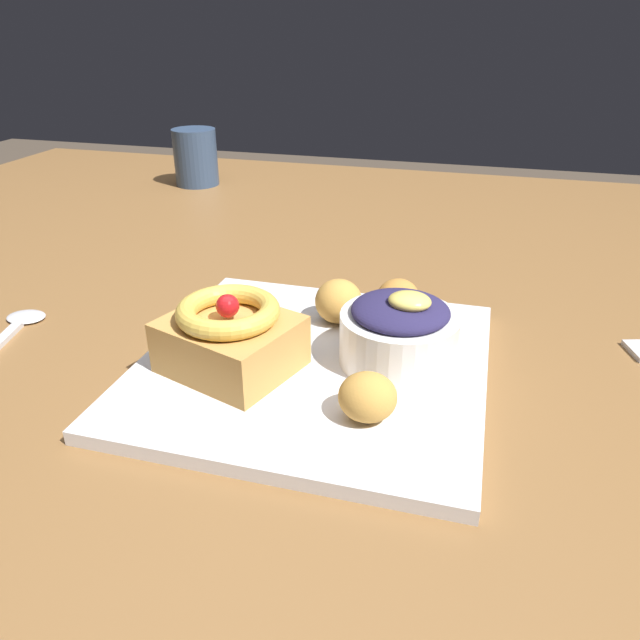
{
  "coord_description": "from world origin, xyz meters",
  "views": [
    {
      "loc": [
        0.17,
        -0.63,
        1.01
      ],
      "look_at": [
        0.05,
        -0.19,
        0.77
      ],
      "focal_mm": 33.63,
      "sensor_mm": 36.0,
      "label": 1
    }
  ],
  "objects_px": {
    "berry_ramekin": "(399,331)",
    "coffee_mug": "(196,157)",
    "front_plate": "(314,365)",
    "spoon": "(13,329)",
    "fritter_middle": "(368,397)",
    "cake_slice": "(230,336)",
    "fritter_front": "(398,298)",
    "fritter_back": "(339,301)"
  },
  "relations": [
    {
      "from": "front_plate",
      "to": "berry_ramekin",
      "type": "height_order",
      "value": "berry_ramekin"
    },
    {
      "from": "cake_slice",
      "to": "spoon",
      "type": "height_order",
      "value": "cake_slice"
    },
    {
      "from": "berry_ramekin",
      "to": "spoon",
      "type": "height_order",
      "value": "berry_ramekin"
    },
    {
      "from": "fritter_back",
      "to": "berry_ramekin",
      "type": "bearing_deg",
      "value": -41.84
    },
    {
      "from": "spoon",
      "to": "coffee_mug",
      "type": "xyz_separation_m",
      "value": [
        -0.08,
        0.57,
        0.05
      ]
    },
    {
      "from": "fritter_back",
      "to": "coffee_mug",
      "type": "xyz_separation_m",
      "value": [
        -0.38,
        0.49,
        0.02
      ]
    },
    {
      "from": "coffee_mug",
      "to": "fritter_back",
      "type": "bearing_deg",
      "value": -51.7
    },
    {
      "from": "berry_ramekin",
      "to": "coffee_mug",
      "type": "height_order",
      "value": "coffee_mug"
    },
    {
      "from": "cake_slice",
      "to": "coffee_mug",
      "type": "height_order",
      "value": "coffee_mug"
    },
    {
      "from": "fritter_front",
      "to": "fritter_back",
      "type": "xyz_separation_m",
      "value": [
        -0.05,
        -0.03,
        0.0
      ]
    },
    {
      "from": "spoon",
      "to": "front_plate",
      "type": "bearing_deg",
      "value": -102.1
    },
    {
      "from": "coffee_mug",
      "to": "fritter_middle",
      "type": "bearing_deg",
      "value": -55.05
    },
    {
      "from": "front_plate",
      "to": "fritter_back",
      "type": "bearing_deg",
      "value": 87.6
    },
    {
      "from": "cake_slice",
      "to": "coffee_mug",
      "type": "relative_size",
      "value": 1.27
    },
    {
      "from": "fritter_back",
      "to": "spoon",
      "type": "relative_size",
      "value": 0.36
    },
    {
      "from": "spoon",
      "to": "coffee_mug",
      "type": "height_order",
      "value": "coffee_mug"
    },
    {
      "from": "fritter_middle",
      "to": "coffee_mug",
      "type": "bearing_deg",
      "value": 124.95
    },
    {
      "from": "front_plate",
      "to": "fritter_front",
      "type": "bearing_deg",
      "value": 61.83
    },
    {
      "from": "fritter_middle",
      "to": "fritter_back",
      "type": "bearing_deg",
      "value": 111.58
    },
    {
      "from": "berry_ramekin",
      "to": "fritter_middle",
      "type": "xyz_separation_m",
      "value": [
        -0.01,
        -0.09,
        -0.01
      ]
    },
    {
      "from": "fritter_front",
      "to": "fritter_middle",
      "type": "height_order",
      "value": "fritter_front"
    },
    {
      "from": "fritter_middle",
      "to": "fritter_back",
      "type": "relative_size",
      "value": 0.95
    },
    {
      "from": "cake_slice",
      "to": "fritter_middle",
      "type": "xyz_separation_m",
      "value": [
        0.12,
        -0.04,
        -0.01
      ]
    },
    {
      "from": "fritter_back",
      "to": "coffee_mug",
      "type": "distance_m",
      "value": 0.62
    },
    {
      "from": "front_plate",
      "to": "berry_ramekin",
      "type": "relative_size",
      "value": 2.91
    },
    {
      "from": "cake_slice",
      "to": "spoon",
      "type": "relative_size",
      "value": 0.99
    },
    {
      "from": "front_plate",
      "to": "fritter_middle",
      "type": "xyz_separation_m",
      "value": [
        0.06,
        -0.07,
        0.02
      ]
    },
    {
      "from": "front_plate",
      "to": "spoon",
      "type": "distance_m",
      "value": 0.3
    },
    {
      "from": "cake_slice",
      "to": "berry_ramekin",
      "type": "xyz_separation_m",
      "value": [
        0.13,
        0.05,
        -0.0
      ]
    },
    {
      "from": "fritter_front",
      "to": "spoon",
      "type": "height_order",
      "value": "fritter_front"
    },
    {
      "from": "berry_ramekin",
      "to": "fritter_front",
      "type": "distance_m",
      "value": 0.09
    },
    {
      "from": "cake_slice",
      "to": "fritter_back",
      "type": "height_order",
      "value": "cake_slice"
    },
    {
      "from": "cake_slice",
      "to": "spoon",
      "type": "distance_m",
      "value": 0.25
    },
    {
      "from": "fritter_middle",
      "to": "spoon",
      "type": "xyz_separation_m",
      "value": [
        -0.37,
        0.06,
        -0.03
      ]
    },
    {
      "from": "front_plate",
      "to": "coffee_mug",
      "type": "relative_size",
      "value": 2.97
    },
    {
      "from": "cake_slice",
      "to": "fritter_back",
      "type": "distance_m",
      "value": 0.13
    },
    {
      "from": "cake_slice",
      "to": "fritter_front",
      "type": "height_order",
      "value": "cake_slice"
    },
    {
      "from": "front_plate",
      "to": "spoon",
      "type": "relative_size",
      "value": 2.33
    },
    {
      "from": "coffee_mug",
      "to": "spoon",
      "type": "bearing_deg",
      "value": -82.37
    },
    {
      "from": "front_plate",
      "to": "spoon",
      "type": "bearing_deg",
      "value": -178.39
    },
    {
      "from": "fritter_front",
      "to": "fritter_back",
      "type": "bearing_deg",
      "value": -151.18
    },
    {
      "from": "fritter_middle",
      "to": "spoon",
      "type": "relative_size",
      "value": 0.35
    }
  ]
}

